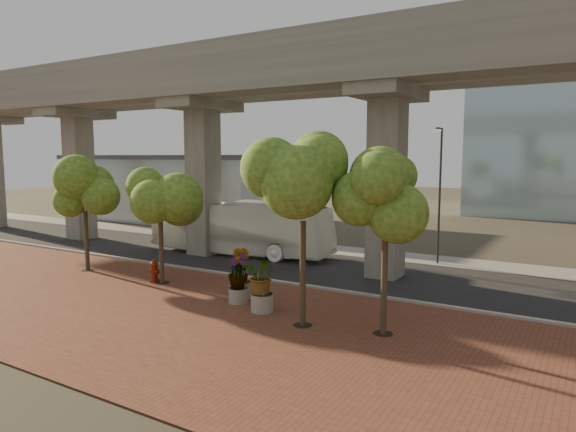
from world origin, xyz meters
The scene contains 18 objects.
ground centered at (0.00, 0.00, 0.00)m, with size 160.00×160.00×0.00m, color #393529.
brick_plaza centered at (0.00, -8.00, 0.03)m, with size 70.00×13.00×0.06m, color brown.
asphalt_road centered at (0.00, 2.00, 0.02)m, with size 90.00×8.00×0.04m, color black.
curb_strip centered at (0.00, -2.00, 0.08)m, with size 70.00×0.25×0.16m, color gray.
far_sidewalk centered at (0.00, 7.50, 0.03)m, with size 90.00×3.00×0.06m, color gray.
transit_viaduct centered at (0.00, 2.00, 7.29)m, with size 72.00×5.60×12.40m.
station_pavilion centered at (-20.00, 16.00, 3.22)m, with size 23.00×13.00×6.30m.
transit_bus centered at (-4.03, 3.10, 1.68)m, with size 2.83×12.05×3.36m, color white.
fire_hydrant centered at (-3.24, -5.00, 0.59)m, with size 0.55×0.50×1.10m.
planter_front centered at (4.00, -6.27, 1.40)m, with size 2.01×2.01×2.21m.
planter_right centered at (2.48, -5.81, 1.34)m, with size 1.97×1.97×2.11m.
planter_left centered at (2.15, -5.20, 1.44)m, with size 2.07×2.07×2.28m.
street_tree_far_west centered at (-8.21, -5.03, 4.37)m, with size 3.77×3.77×6.04m.
street_tree_near_west centered at (-2.74, -4.98, 4.30)m, with size 3.73×3.73×5.96m.
street_tree_near_east centered at (6.22, -6.92, 5.07)m, with size 4.10×4.10×6.90m.
street_tree_far_east centered at (9.05, -6.25, 4.67)m, with size 3.47×3.47×6.22m.
streetlamp_west centered at (-10.20, 6.74, 5.30)m, with size 0.45×1.32×9.09m.
streetlamp_east centered at (7.45, 6.54, 4.51)m, with size 0.38×1.12×7.72m.
Camera 1 is at (15.14, -22.67, 6.18)m, focal length 32.00 mm.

